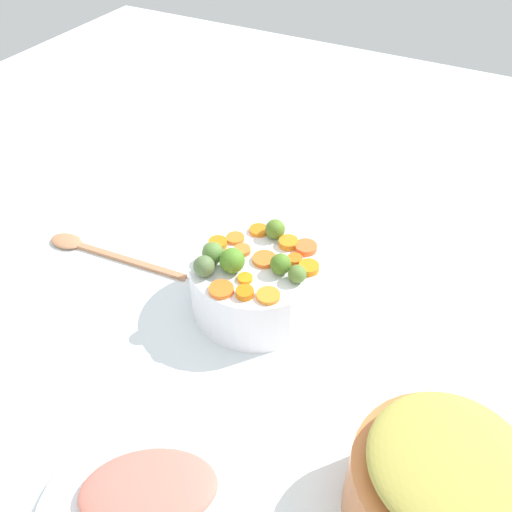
{
  "coord_description": "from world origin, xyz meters",
  "views": [
    {
      "loc": [
        -0.63,
        -0.36,
        0.73
      ],
      "look_at": [
        -0.02,
        -0.04,
        0.13
      ],
      "focal_mm": 39.22,
      "sensor_mm": 36.0,
      "label": 1
    }
  ],
  "objects": [
    {
      "name": "tabletop",
      "position": [
        0.0,
        0.0,
        0.01
      ],
      "size": [
        2.4,
        2.4,
        0.02
      ],
      "primitive_type": "cube",
      "color": "white",
      "rests_on": "ground"
    },
    {
      "name": "serving_bowl_carrots",
      "position": [
        -0.02,
        -0.04,
        0.07
      ],
      "size": [
        0.22,
        0.22,
        0.1
      ],
      "primitive_type": "cylinder",
      "color": "white",
      "rests_on": "tabletop"
    },
    {
      "name": "metal_pot",
      "position": [
        -0.24,
        -0.4,
        0.07
      ],
      "size": [
        0.22,
        0.22,
        0.11
      ],
      "primitive_type": "cylinder",
      "color": "#CD7640",
      "rests_on": "tabletop"
    },
    {
      "name": "stuffing_mound",
      "position": [
        -0.24,
        -0.4,
        0.15
      ],
      "size": [
        0.19,
        0.19,
        0.04
      ],
      "primitive_type": "ellipsoid",
      "color": "#B0A647",
      "rests_on": "metal_pot"
    },
    {
      "name": "carrot_slice_0",
      "position": [
        0.04,
        -0.07,
        0.13
      ],
      "size": [
        0.05,
        0.05,
        0.01
      ],
      "primitive_type": "cylinder",
      "rotation": [
        0.0,
        0.0,
        5.43
      ],
      "color": "orange",
      "rests_on": "serving_bowl_carrots"
    },
    {
      "name": "carrot_slice_1",
      "position": [
        -0.09,
        -0.1,
        0.12
      ],
      "size": [
        0.05,
        0.05,
        0.01
      ],
      "primitive_type": "cylinder",
      "rotation": [
        0.0,
        0.0,
        2.49
      ],
      "color": "orange",
      "rests_on": "serving_bowl_carrots"
    },
    {
      "name": "carrot_slice_2",
      "position": [
        -0.02,
        0.04,
        0.13
      ],
      "size": [
        0.04,
        0.04,
        0.01
      ],
      "primitive_type": "cylinder",
      "rotation": [
        0.0,
        0.0,
        2.54
      ],
      "color": "orange",
      "rests_on": "serving_bowl_carrots"
    },
    {
      "name": "carrot_slice_3",
      "position": [
        0.05,
        -0.01,
        0.12
      ],
      "size": [
        0.04,
        0.04,
        0.01
      ],
      "primitive_type": "cylinder",
      "rotation": [
        0.0,
        0.0,
        3.38
      ],
      "color": "orange",
      "rests_on": "serving_bowl_carrots"
    },
    {
      "name": "carrot_slice_4",
      "position": [
        0.01,
        0.02,
        0.12
      ],
      "size": [
        0.03,
        0.03,
        0.01
      ],
      "primitive_type": "cylinder",
      "rotation": [
        0.0,
        0.0,
        6.2
      ],
      "color": "orange",
      "rests_on": "serving_bowl_carrots"
    },
    {
      "name": "carrot_slice_5",
      "position": [
        0.04,
        -0.1,
        0.13
      ],
      "size": [
        0.04,
        0.04,
        0.01
      ],
      "primitive_type": "cylinder",
      "rotation": [
        0.0,
        0.0,
        3.31
      ],
      "color": "orange",
      "rests_on": "serving_bowl_carrots"
    },
    {
      "name": "carrot_slice_6",
      "position": [
        -0.0,
        -0.12,
        0.13
      ],
      "size": [
        0.05,
        0.05,
        0.01
      ],
      "primitive_type": "cylinder",
      "rotation": [
        0.0,
        0.0,
        3.68
      ],
      "color": "orange",
      "rests_on": "serving_bowl_carrots"
    },
    {
      "name": "carrot_slice_7",
      "position": [
        -0.11,
        -0.03,
        0.12
      ],
      "size": [
        0.04,
        0.04,
        0.01
      ],
      "primitive_type": "cylinder",
      "rotation": [
        0.0,
        0.0,
        3.06
      ],
      "color": "orange",
      "rests_on": "serving_bowl_carrots"
    },
    {
      "name": "carrot_slice_8",
      "position": [
        -0.1,
        -0.06,
        0.13
      ],
      "size": [
        0.04,
        0.04,
        0.01
      ],
      "primitive_type": "cylinder",
      "rotation": [
        0.0,
        0.0,
        5.01
      ],
      "color": "orange",
      "rests_on": "serving_bowl_carrots"
    },
    {
      "name": "carrot_slice_9",
      "position": [
        -0.01,
        -0.01,
        0.13
      ],
      "size": [
        0.04,
        0.04,
        0.01
      ],
      "primitive_type": "cylinder",
      "rotation": [
        0.0,
        0.0,
        1.12
      ],
      "color": "orange",
      "rests_on": "serving_bowl_carrots"
    },
    {
      "name": "carrot_slice_10",
      "position": [
        -0.01,
        -0.05,
        0.12
      ],
      "size": [
        0.05,
        0.05,
        0.01
      ],
      "primitive_type": "cylinder",
      "rotation": [
        0.0,
        0.0,
        5.13
      ],
      "color": "orange",
      "rests_on": "serving_bowl_carrots"
    },
    {
      "name": "carrot_slice_11",
      "position": [
        0.01,
        -0.1,
        0.13
      ],
      "size": [
        0.04,
        0.04,
        0.01
      ],
      "primitive_type": "cylinder",
      "rotation": [
        0.0,
        0.0,
        3.9
      ],
      "color": "orange",
      "rests_on": "serving_bowl_carrots"
    },
    {
      "name": "carrot_slice_12",
      "position": [
        -0.07,
        -0.05,
        0.12
      ],
      "size": [
        0.03,
        0.03,
        0.01
      ],
      "primitive_type": "cylinder",
      "rotation": [
        0.0,
        0.0,
        4.07
      ],
      "color": "orange",
      "rests_on": "serving_bowl_carrots"
    },
    {
      "name": "brussels_sprout_0",
      "position": [
        -0.03,
        -0.12,
        0.14
      ],
      "size": [
        0.03,
        0.03,
        0.03
      ],
      "primitive_type": "sphere",
      "color": "#5A7E34",
      "rests_on": "serving_bowl_carrots"
    },
    {
      "name": "brussels_sprout_1",
      "position": [
        -0.06,
        -0.02,
        0.14
      ],
      "size": [
        0.04,
        0.04,
        0.04
      ],
      "primitive_type": "sphere",
      "color": "#508724",
      "rests_on": "serving_bowl_carrots"
    },
    {
      "name": "brussels_sprout_2",
      "position": [
        -0.05,
        0.02,
        0.14
      ],
      "size": [
        0.04,
        0.04,
        0.04
      ],
      "primitive_type": "sphere",
      "color": "#578239",
      "rests_on": "serving_bowl_carrots"
    },
    {
      "name": "brussels_sprout_3",
      "position": [
        -0.03,
        -0.09,
        0.14
      ],
      "size": [
        0.03,
        0.03,
        0.03
      ],
      "primitive_type": "sphere",
      "color": "#4E7C24",
      "rests_on": "serving_bowl_carrots"
    },
    {
      "name": "brussels_sprout_4",
      "position": [
        0.05,
        -0.04,
        0.14
      ],
      "size": [
        0.03,
        0.03,
        0.03
      ],
      "primitive_type": "sphere",
      "color": "#577E27",
      "rests_on": "serving_bowl_carrots"
    },
    {
      "name": "brussels_sprout_5",
      "position": [
        -0.09,
        0.02,
        0.14
      ],
      "size": [
        0.03,
        0.03,
        0.03
      ],
      "primitive_type": "sphere",
      "color": "#55703F",
      "rests_on": "serving_bowl_carrots"
    },
    {
      "name": "wooden_spoon",
      "position": [
        -0.04,
        0.31,
        0.03
      ],
      "size": [
        0.05,
        0.3,
        0.01
      ],
      "color": "#B47953",
      "rests_on": "tabletop"
    },
    {
      "name": "ham_slice_main",
      "position": [
        -0.39,
        -0.08,
        0.04
      ],
      "size": [
        0.19,
        0.21,
        0.02
      ],
      "primitive_type": "ellipsoid",
      "rotation": [
        0.0,
        0.0,
        2.17
      ],
      "color": "#CE7060",
      "rests_on": "ham_plate"
    }
  ]
}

